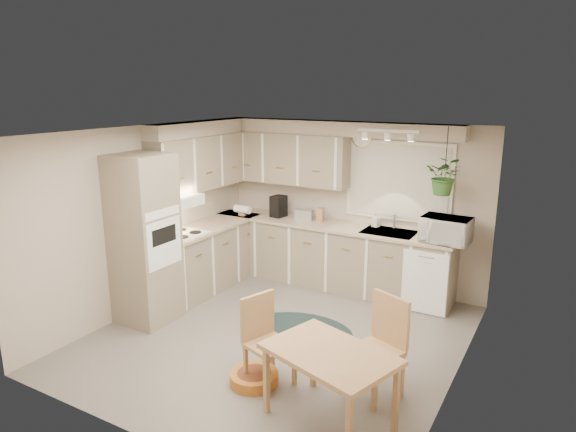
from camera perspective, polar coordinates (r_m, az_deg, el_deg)
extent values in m
plane|color=slate|center=(6.21, -1.13, -13.30)|extent=(4.20, 4.20, 0.00)
plane|color=white|center=(5.54, -1.25, 9.34)|extent=(4.20, 4.20, 0.00)
cube|color=#BCAC9B|center=(7.58, 6.99, 1.35)|extent=(4.00, 0.04, 2.40)
cube|color=#BCAC9B|center=(4.21, -16.23, -9.71)|extent=(4.00, 0.04, 2.40)
cube|color=#BCAC9B|center=(6.97, -15.45, -0.20)|extent=(0.04, 4.20, 2.40)
cube|color=#BCAC9B|center=(5.08, 18.66, -5.72)|extent=(0.04, 4.20, 2.40)
cube|color=gray|center=(7.60, -8.82, -4.54)|extent=(0.60, 1.85, 0.90)
cube|color=gray|center=(7.59, 4.54, -4.44)|extent=(3.60, 0.60, 0.90)
cube|color=tan|center=(7.46, -8.89, -1.13)|extent=(0.64, 1.89, 0.04)
cube|color=tan|center=(7.45, 4.58, -1.03)|extent=(3.64, 0.64, 0.04)
cube|color=gray|center=(6.53, -15.66, -2.53)|extent=(0.65, 0.65, 2.10)
cube|color=white|center=(6.31, -13.60, -2.97)|extent=(0.02, 0.56, 0.58)
cube|color=gray|center=(7.46, -9.38, 5.95)|extent=(0.35, 2.00, 0.75)
cube|color=gray|center=(7.75, -0.25, 6.44)|extent=(2.00, 0.35, 0.75)
cube|color=#BCAC9B|center=(7.42, -9.68, 9.59)|extent=(0.30, 2.00, 0.20)
cube|color=#BCAC9B|center=(7.36, 5.33, 9.69)|extent=(3.60, 0.30, 0.20)
cube|color=white|center=(7.03, -11.75, -2.01)|extent=(0.52, 0.58, 0.02)
cube|color=white|center=(6.93, -12.06, 1.63)|extent=(0.40, 0.60, 0.14)
cube|color=white|center=(7.24, 12.11, 3.77)|extent=(1.40, 0.02, 1.00)
cube|color=silver|center=(7.25, 12.13, 3.78)|extent=(1.50, 0.02, 1.10)
cube|color=#A2A5AA|center=(7.15, 11.15, -2.08)|extent=(0.70, 0.48, 0.10)
cube|color=white|center=(6.85, 14.90, -7.20)|extent=(0.58, 0.02, 0.83)
cube|color=white|center=(6.66, 11.03, 9.29)|extent=(0.80, 0.04, 0.04)
cylinder|color=gold|center=(7.34, 8.21, 8.66)|extent=(0.30, 0.03, 0.30)
cube|color=#AC7C56|center=(4.69, 4.59, -18.44)|extent=(1.25, 1.01, 0.68)
cube|color=#AC7C56|center=(5.14, -2.04, -13.89)|extent=(0.53, 0.53, 0.89)
cube|color=#AC7C56|center=(5.03, 9.62, -14.32)|extent=(0.59, 0.59, 0.96)
ellipsoid|color=black|center=(6.34, 1.21, -12.65)|extent=(1.43, 1.13, 0.01)
cylinder|color=#C57027|center=(5.36, -3.79, -17.49)|extent=(0.59, 0.59, 0.11)
imported|color=white|center=(6.79, 17.15, -1.18)|extent=(0.62, 0.37, 0.40)
imported|color=white|center=(7.34, 9.72, -0.88)|extent=(0.14, 0.22, 0.09)
imported|color=#326026|center=(6.68, 16.99, 3.83)|extent=(0.46, 0.51, 0.38)
cube|color=black|center=(7.80, -1.06, 1.09)|extent=(0.21, 0.25, 0.32)
cube|color=#A2A5AA|center=(7.63, 1.80, 0.15)|extent=(0.29, 0.20, 0.16)
cube|color=#AC7C56|center=(7.54, 3.62, 0.14)|extent=(0.10, 0.10, 0.21)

